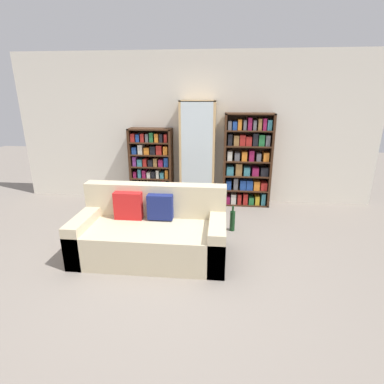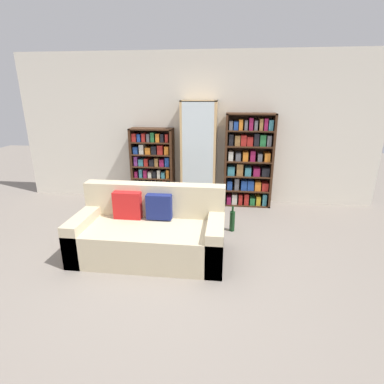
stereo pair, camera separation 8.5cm
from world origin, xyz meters
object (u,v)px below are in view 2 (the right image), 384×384
display_cabinet (199,154)px  wine_bottle (232,221)px  bookshelf_right (248,162)px  bookshelf_left (153,166)px  couch (150,233)px

display_cabinet → wine_bottle: bearing=-61.6°
bookshelf_right → bookshelf_left: bearing=180.0°
bookshelf_right → couch: bearing=-123.6°
display_cabinet → bookshelf_right: bearing=1.1°
bookshelf_left → bookshelf_right: (1.76, -0.00, 0.13)m
bookshelf_left → display_cabinet: display_cabinet is taller
couch → bookshelf_left: bearing=102.4°
display_cabinet → bookshelf_right: size_ratio=1.13×
bookshelf_right → wine_bottle: 1.38m
display_cabinet → bookshelf_right: 0.91m
couch → display_cabinet: size_ratio=0.99×
couch → bookshelf_left: (-0.44, 1.99, 0.38)m
bookshelf_right → wine_bottle: size_ratio=4.22×
couch → bookshelf_right: 2.45m
display_cabinet → bookshelf_right: (0.90, 0.02, -0.12)m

